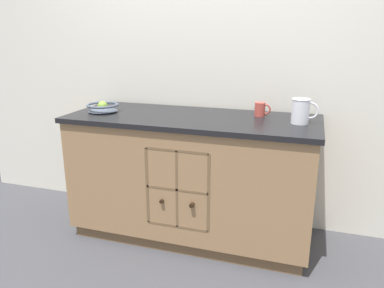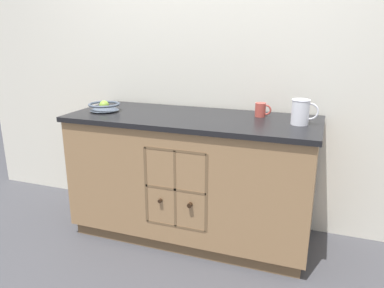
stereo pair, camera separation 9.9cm
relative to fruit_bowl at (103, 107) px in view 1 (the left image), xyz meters
The scene contains 6 objects.
ground_plane 1.18m from the fruit_bowl, ahead, with size 14.00×14.00×0.00m, color #424247.
back_wall 0.87m from the fruit_bowl, 34.14° to the left, with size 4.40×0.06×2.55m, color silver.
kitchen_island 0.84m from the fruit_bowl, ahead, with size 1.77×0.71×0.93m.
fruit_bowl is the anchor object (origin of this frame).
white_pitcher 1.41m from the fruit_bowl, ahead, with size 0.17×0.12×0.16m.
ceramic_mug 1.15m from the fruit_bowl, 10.97° to the left, with size 0.11×0.07×0.10m.
Camera 1 is at (0.79, -2.46, 1.50)m, focal length 35.00 mm.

